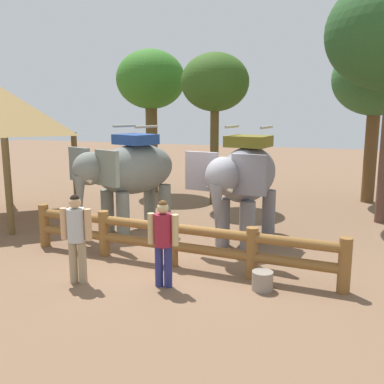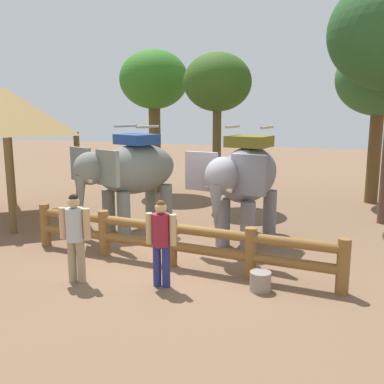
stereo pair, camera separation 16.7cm
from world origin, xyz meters
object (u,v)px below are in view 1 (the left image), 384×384
Objects in this scene: tourist_woman_in_black at (76,232)px; tree_back_center at (151,82)px; log_fence at (172,239)px; feed_bucket at (262,281)px; tree_far_right at (215,84)px; elephant_center at (245,178)px; elephant_near_left at (130,172)px; tree_far_left at (376,81)px; tourist_man_in_blue at (163,237)px; thatched_shelter at (3,112)px.

tree_back_center reaches higher than tourist_woman_in_black.
log_fence is 18.19× the size of feed_bucket.
log_fence is 2.06m from tourist_woman_in_black.
elephant_center is at bearing -63.63° from tree_far_right.
elephant_center is 3.39m from feed_bucket.
tree_far_right is at bearing 98.68° from log_fence.
elephant_near_left is 0.66× the size of tree_far_right.
tree_far_left is 8.24m from tree_back_center.
tree_back_center is at bearing 108.63° from elephant_near_left.
tourist_woman_in_black is 1.04× the size of tourist_man_in_blue.
thatched_shelter is at bearing -113.90° from tree_back_center.
elephant_near_left is 1.97× the size of tourist_woman_in_black.
tree_back_center is at bearing 66.10° from thatched_shelter.
elephant_near_left is 5.36m from feed_bucket.
feed_bucket is (1.03, -2.88, -1.47)m from elephant_center.
elephant_center reaches higher than feed_bucket.
tree_far_right is 13.11× the size of feed_bucket.
elephant_near_left is at bearing 178.89° from elephant_center.
log_fence is 1.18m from tourist_man_in_blue.
tree_far_right is (-5.17, -2.20, -0.13)m from tree_far_left.
log_fence is 2.09× the size of elephant_near_left.
elephant_center is at bearing 65.36° from log_fence.
elephant_near_left is 2.05× the size of tourist_man_in_blue.
thatched_shelter is 6.79m from tree_far_right.
tourist_woman_in_black is 8.37m from tree_far_right.
thatched_shelter reaches higher than tourist_man_in_blue.
tree_far_right is (0.43, 7.75, 3.14)m from tourist_woman_in_black.
tourist_man_in_blue is at bearing -54.36° from elephant_near_left.
tree_back_center is (-3.99, 7.66, 3.74)m from log_fence.
tourist_woman_in_black is at bearing -133.38° from log_fence.
elephant_near_left is 3.92m from tourist_woman_in_black.
log_fence is at bearing -62.52° from tree_back_center.
thatched_shelter reaches higher than feed_bucket.
tree_back_center is at bearing 117.48° from log_fence.
tourist_man_in_blue is 7.78m from thatched_shelter.
elephant_near_left is at bearing -136.07° from tree_far_left.
tree_back_center is at bearing 126.14° from feed_bucket.
tree_far_left reaches higher than thatched_shelter.
tourist_woman_in_black is at bearing -119.36° from tree_far_left.
tree_far_right is at bearing -24.57° from tree_back_center.
tree_back_center is (2.39, 5.38, 1.09)m from thatched_shelter.
tourist_man_in_blue is (2.44, -3.41, -0.65)m from elephant_near_left.
tree_far_left is at bearing 62.97° from elephant_center.
tourist_man_in_blue is (1.64, 0.38, -0.04)m from tourist_woman_in_black.
tourist_woman_in_black is at bearing -78.08° from elephant_near_left.
elephant_center is at bearing -117.03° from tree_far_left.
elephant_center is at bearing 76.88° from tourist_man_in_blue.
elephant_near_left reaches higher than tourist_man_in_blue.
tourist_woman_in_black is 0.43× the size of thatched_shelter.
log_fence is 2.69m from elephant_center.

